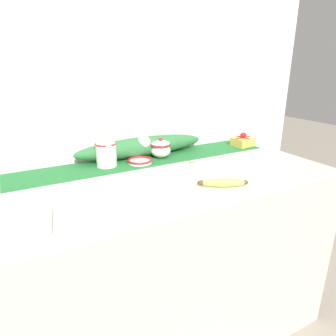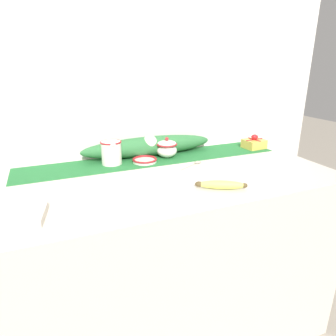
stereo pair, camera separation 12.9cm
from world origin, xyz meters
name	(u,v)px [view 1 (the left image)]	position (x,y,z in m)	size (l,w,h in m)	color
ground_plane	(170,323)	(0.00, 0.00, 0.00)	(12.00, 12.00, 0.00)	gray
countertop	(170,256)	(0.00, 0.00, 0.44)	(1.48, 0.74, 0.88)	beige
back_wall	(134,95)	(0.00, 0.39, 1.20)	(2.28, 0.04, 2.40)	silver
table_runner	(148,160)	(0.00, 0.24, 0.88)	(1.36, 0.23, 0.00)	#236B33
cream_pitcher	(106,154)	(-0.22, 0.25, 0.95)	(0.10, 0.12, 0.12)	white
sugar_bowl	(161,149)	(0.08, 0.24, 0.93)	(0.11, 0.11, 0.11)	white
small_dish	(140,161)	(-0.06, 0.21, 0.89)	(0.12, 0.12, 0.02)	white
banana	(223,183)	(0.12, -0.23, 0.90)	(0.20, 0.12, 0.04)	#CCD156
spoon	(192,162)	(0.18, 0.09, 0.89)	(0.15, 0.09, 0.01)	#A89E89
napkin_stack	(26,224)	(-0.61, -0.20, 0.89)	(0.15, 0.15, 0.03)	silver
gift_box	(243,141)	(0.62, 0.21, 0.91)	(0.13, 0.11, 0.08)	gold
poinsettia_garland	(141,147)	(-0.01, 0.31, 0.94)	(0.72, 0.11, 0.12)	#2D6B38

